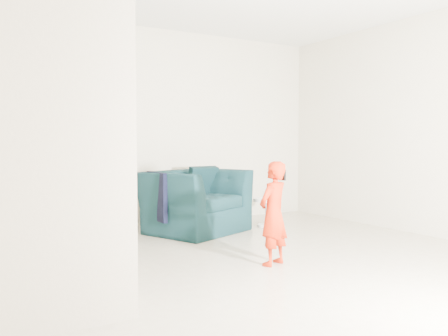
{
  "coord_description": "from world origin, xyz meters",
  "views": [
    {
      "loc": [
        -2.55,
        -3.36,
        1.13
      ],
      "look_at": [
        0.15,
        1.2,
        0.85
      ],
      "focal_mm": 38.0,
      "sensor_mm": 36.0,
      "label": 1
    }
  ],
  "objects": [
    {
      "name": "phone",
      "position": [
        0.12,
        0.09,
        0.84
      ],
      "size": [
        0.02,
        0.05,
        0.1
      ],
      "primitive_type": "cube",
      "rotation": [
        0.0,
        0.0,
        0.03
      ],
      "color": "black",
      "rests_on": "toddler"
    },
    {
      "name": "cushion",
      "position": [
        0.42,
        2.2,
        0.63
      ],
      "size": [
        0.39,
        0.19,
        0.39
      ],
      "primitive_type": "cube",
      "rotation": [
        0.21,
        0.0,
        0.0
      ],
      "color": "black",
      "rests_on": "armchair"
    },
    {
      "name": "staircase",
      "position": [
        -2.0,
        0.55,
        0.95
      ],
      "size": [
        1.02,
        3.03,
        3.62
      ],
      "color": "#ADA089",
      "rests_on": "floor"
    },
    {
      "name": "armchair",
      "position": [
        0.17,
        2.0,
        0.39
      ],
      "size": [
        1.51,
        1.42,
        0.78
      ],
      "primitive_type": "imported",
      "rotation": [
        0.0,
        0.0,
        0.39
      ],
      "color": "black",
      "rests_on": "floor"
    },
    {
      "name": "toddler",
      "position": [
        0.05,
        0.14,
        0.48
      ],
      "size": [
        0.41,
        0.34,
        0.96
      ],
      "primitive_type": "imported",
      "rotation": [
        0.0,
        0.0,
        3.52
      ],
      "color": "#941D04",
      "rests_on": "floor"
    },
    {
      "name": "floor",
      "position": [
        0.0,
        0.0,
        0.0
      ],
      "size": [
        5.5,
        5.5,
        0.0
      ],
      "primitive_type": "plane",
      "color": "gray",
      "rests_on": "ground"
    },
    {
      "name": "side_table",
      "position": [
        1.2,
        1.82,
        0.26
      ],
      "size": [
        0.38,
        0.38,
        0.38
      ],
      "color": "white",
      "rests_on": "floor"
    },
    {
      "name": "back_wall",
      "position": [
        0.0,
        2.75,
        1.35
      ],
      "size": [
        5.0,
        0.0,
        5.0
      ],
      "primitive_type": "plane",
      "rotation": [
        1.57,
        0.0,
        0.0
      ],
      "color": "#C1B69D",
      "rests_on": "floor"
    },
    {
      "name": "throw",
      "position": [
        -0.36,
        1.93,
        0.49
      ],
      "size": [
        0.05,
        0.52,
        0.58
      ],
      "primitive_type": "cube",
      "color": "black",
      "rests_on": "armchair"
    }
  ]
}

